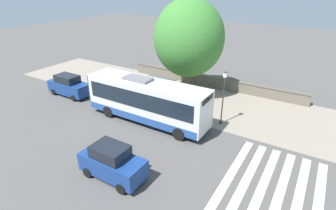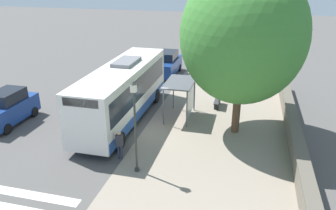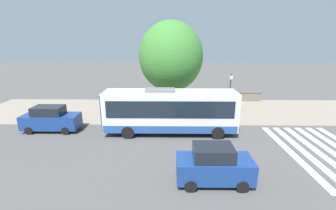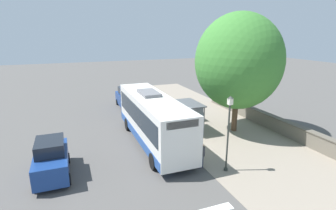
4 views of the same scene
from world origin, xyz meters
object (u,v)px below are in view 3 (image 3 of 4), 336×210
Objects in this scene: pedestrian at (222,116)px; parked_car_far_lane at (214,165)px; bus at (170,111)px; parked_car_behind_bus at (51,119)px; bench at (137,108)px; bus_shelter at (158,98)px; shade_tree at (171,57)px; street_lamp_near at (230,94)px.

pedestrian is 8.62m from parked_car_far_lane.
bus reaches higher than parked_car_behind_bus.
bus reaches higher than parked_car_far_lane.
pedestrian is at bearing 94.86° from parked_car_behind_bus.
bus is at bearing 31.98° from bench.
bus is at bearing -160.69° from parked_car_far_lane.
shade_tree is (-3.50, 1.19, 3.67)m from bus_shelter.
parked_car_behind_bus is at bearing -81.05° from street_lamp_near.
parked_car_far_lane is at bearing 60.27° from parked_car_behind_bus.
street_lamp_near reaches higher than bench.
bus reaches higher than bus_shelter.
bench is 0.33× the size of parked_car_behind_bus.
pedestrian reaches higher than bench.
parked_car_behind_bus is 1.15× the size of parked_car_far_lane.
bench is 9.71m from street_lamp_near.
bus_shelter is at bearing -96.92° from street_lamp_near.
parked_car_behind_bus reaches higher than pedestrian.
parked_car_far_lane is at bearing 25.42° from bench.
pedestrian is at bearing 70.88° from bus_shelter.
street_lamp_near reaches higher than parked_car_far_lane.
shade_tree is (-1.40, 3.60, 5.24)m from bench.
bus_shelter is 0.74× the size of parked_car_far_lane.
bus_shelter is at bearing -162.48° from bus.
bench is 0.33× the size of street_lamp_near.
street_lamp_near is at bearing 51.49° from shade_tree.
pedestrian is 2.29m from street_lamp_near.
street_lamp_near is 10.14m from parked_car_far_lane.
bus_shelter is 5.21m from shade_tree.
bus_shelter is 9.52m from parked_car_behind_bus.
bench is 13.75m from parked_car_far_lane.
parked_car_behind_bus is at bearing -91.82° from bus.
street_lamp_near is 7.54m from shade_tree.
parked_car_behind_bus is (3.24, -8.89, -1.01)m from bus_shelter.
street_lamp_near is 0.48× the size of shade_tree.
street_lamp_near is at bearing 116.77° from bus.
parked_car_far_lane is at bearing -15.19° from pedestrian.
parked_car_behind_bus reaches higher than parked_car_far_lane.
street_lamp_near is (0.80, 6.59, 0.65)m from bus_shelter.
bus is at bearing -0.53° from shade_tree.
shade_tree is at bearing -128.51° from street_lamp_near.
bus_shelter reaches higher than parked_car_behind_bus.
bus is 7.21m from parked_car_far_lane.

